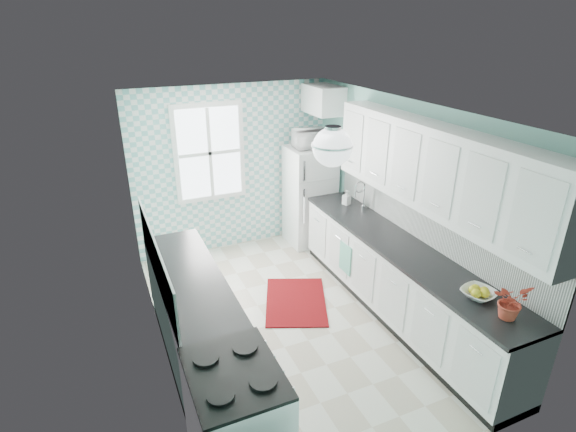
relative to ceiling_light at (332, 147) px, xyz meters
name	(u,v)px	position (x,y,z in m)	size (l,w,h in m)	color
floor	(293,320)	(0.00, 0.80, -2.33)	(3.00, 4.40, 0.02)	beige
ceiling	(294,109)	(0.00, 0.80, 0.19)	(3.00, 4.40, 0.02)	white
wall_back	(233,169)	(0.00, 3.01, -1.07)	(3.00, 0.02, 2.50)	#79B9AC
wall_front	(426,349)	(0.00, -1.41, -1.07)	(3.00, 0.02, 2.50)	#79B9AC
wall_left	(152,251)	(-1.51, 0.80, -1.07)	(0.02, 4.40, 2.50)	#79B9AC
wall_right	(406,204)	(1.51, 0.80, -1.07)	(0.02, 4.40, 2.50)	#79B9AC
accent_wall	(233,169)	(0.00, 2.99, -1.07)	(3.00, 0.01, 2.50)	#71BBB8
window	(209,153)	(-0.35, 2.96, -0.77)	(1.04, 0.05, 1.44)	white
backsplash_right	(425,221)	(1.49, 0.40, -1.13)	(0.02, 3.60, 0.51)	white
backsplash_left	(156,259)	(-1.49, 0.73, -1.13)	(0.02, 2.15, 0.51)	white
upper_cabinets_right	(434,169)	(1.33, 0.20, -0.42)	(0.33, 3.20, 0.90)	white
upper_cabinet_fridge	(323,99)	(1.30, 2.63, -0.07)	(0.40, 0.74, 0.40)	white
ceiling_light	(332,147)	(0.00, 0.00, 0.00)	(0.34, 0.34, 0.35)	silver
base_cabinets_right	(398,282)	(1.20, 0.40, -1.87)	(0.60, 3.60, 0.90)	white
countertop_right	(401,247)	(1.19, 0.40, -1.40)	(0.63, 3.60, 0.04)	black
base_cabinets_left	(192,316)	(-1.20, 0.73, -1.87)	(0.60, 2.15, 0.90)	white
countertop_left	(190,277)	(-1.19, 0.73, -1.40)	(0.63, 2.15, 0.04)	black
fridge	(310,196)	(1.11, 2.62, -1.54)	(0.68, 0.68, 1.56)	white
stove	(237,421)	(-1.20, -0.82, -1.80)	(0.66, 0.83, 0.99)	white
sink	(352,211)	(1.20, 1.50, -1.39)	(0.48, 0.41, 0.53)	silver
rug	(296,301)	(0.19, 1.11, -2.32)	(0.75, 1.07, 0.02)	maroon
dish_towel	(345,258)	(0.89, 1.11, -1.84)	(0.02, 0.27, 0.40)	#49AA93
fruit_bowl	(479,294)	(1.20, -0.75, -1.35)	(0.30, 0.30, 0.08)	white
potted_plant	(510,301)	(1.20, -1.08, -1.22)	(0.29, 0.25, 0.32)	#AF1013
soap_bottle	(347,197)	(1.25, 1.74, -1.28)	(0.09, 0.09, 0.21)	#7FA8B4
microwave	(311,138)	(1.11, 2.62, -0.63)	(0.49, 0.34, 0.27)	white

